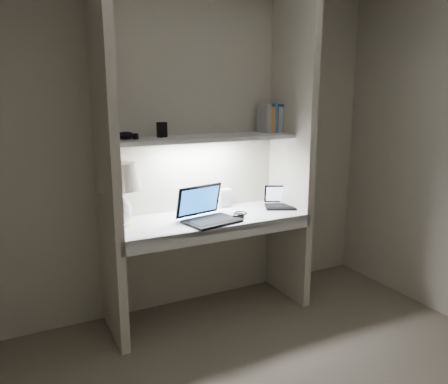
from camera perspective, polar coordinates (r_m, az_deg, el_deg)
back_wall at (r=3.41m, az=-4.00°, el=5.61°), size 3.20×0.01×2.50m
alcove_panel_left at (r=2.94m, az=-15.12°, el=4.07°), size 0.06×0.55×2.50m
alcove_panel_right at (r=3.53m, az=8.82°, el=5.73°), size 0.06×0.55×2.50m
desk at (r=3.27m, az=-1.99°, el=-3.64°), size 1.40×0.55×0.04m
desk_apron at (r=3.05m, az=0.08°, el=-5.40°), size 1.46×0.03×0.10m
shelf at (r=3.24m, az=-2.78°, el=7.03°), size 1.40×0.36×0.03m
strip_light at (r=3.24m, az=-2.77°, el=6.64°), size 0.60×0.04×0.02m
table_lamp at (r=3.05m, az=-13.52°, el=1.04°), size 0.30×0.30×0.45m
laptop_main at (r=3.16m, az=-2.23°, el=-2.78°), size 0.43×0.39×0.25m
laptop_netbook at (r=3.58m, az=7.45°, el=-1.30°), size 0.33×0.32×0.17m
speaker at (r=3.54m, az=0.04°, el=-0.78°), size 0.11×0.07×0.15m
mouse at (r=3.23m, az=1.90°, el=-3.13°), size 0.11×0.07×0.04m
cable_coil at (r=3.35m, az=2.17°, el=-2.77°), size 0.12×0.12×0.01m
sticky_note at (r=3.16m, az=-11.94°, el=-4.08°), size 0.09×0.09×0.00m
book_row at (r=3.59m, az=6.40°, el=9.50°), size 0.22×0.15×0.23m
shelf_box at (r=3.18m, az=-8.11°, el=8.05°), size 0.07×0.06×0.11m
shelf_gadget at (r=3.04m, az=-12.74°, el=7.20°), size 0.15×0.12×0.05m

